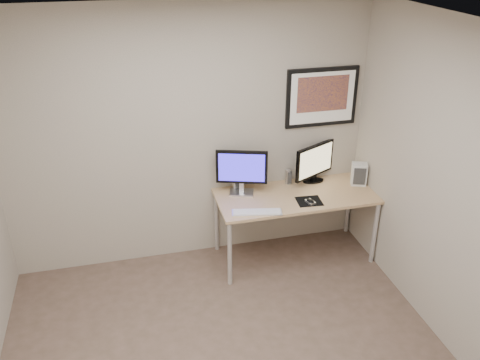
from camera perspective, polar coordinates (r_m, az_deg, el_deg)
The scene contains 11 objects.
room at distance 3.71m, azimuth -2.89°, elevation 2.66°, with size 3.60×3.60×3.60m.
desk at distance 5.18m, azimuth 6.25°, elevation -2.30°, with size 1.60×0.70×0.73m.
framed_art at distance 5.21m, azimuth 9.18°, elevation 9.17°, with size 0.75×0.04×0.60m.
monitor_large at distance 5.03m, azimuth 0.19°, elevation 1.10°, with size 0.50×0.23×0.47m.
monitor_tv at distance 5.34m, azimuth 8.37°, elevation 1.98°, with size 0.49×0.27×0.42m.
speaker_left at distance 5.18m, azimuth -0.45°, elevation -0.14°, with size 0.07×0.07×0.18m, color #AFAFB4.
speaker_right at distance 5.33m, azimuth 5.45°, elevation 0.37°, with size 0.06×0.06×0.16m, color #AFAFB4.
keyboard at distance 4.80m, azimuth 1.92°, elevation -3.61°, with size 0.47×0.13×0.02m, color silver.
mousepad at distance 5.04m, azimuth 7.76°, elevation -2.37°, with size 0.24×0.21×0.00m, color black.
mouse at distance 5.00m, azimuth 7.90°, elevation -2.37°, with size 0.06×0.11×0.04m, color black.
fan_unit at distance 5.42m, azimuth 13.22°, elevation 0.66°, with size 0.15×0.11×0.24m, color silver.
Camera 1 is at (-0.65, -2.89, 3.14)m, focal length 38.00 mm.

